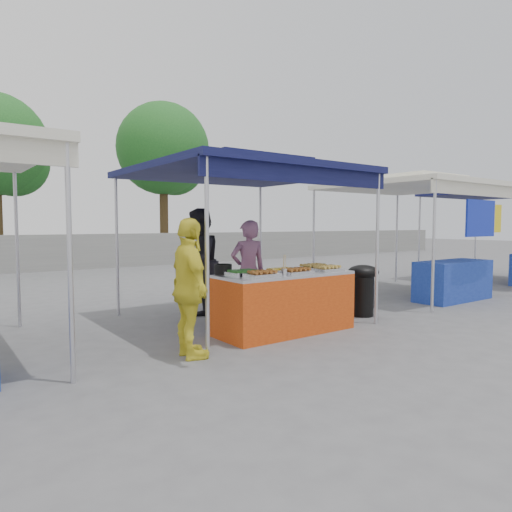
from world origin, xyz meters
TOP-DOWN VIEW (x-y plane):
  - ground_plane at (0.00, 0.00)m, footprint 80.00×80.00m
  - back_wall at (0.00, 11.00)m, footprint 40.00×0.25m
  - main_canopy at (0.00, 0.97)m, footprint 3.20×3.20m
  - neighbor_stall_right at (4.50, 0.57)m, footprint 3.20×3.20m
  - tree_2 at (4.44, 13.22)m, footprint 3.90×3.90m
  - vendor_table at (0.00, -0.10)m, footprint 2.00×0.80m
  - food_tray_fl at (-0.59, -0.34)m, footprint 0.42×0.30m
  - food_tray_fm at (-0.01, -0.34)m, footprint 0.42×0.30m
  - food_tray_fr at (0.61, -0.33)m, footprint 0.42×0.30m
  - food_tray_bl at (-0.66, -0.01)m, footprint 0.42×0.30m
  - food_tray_bm at (-0.04, -0.04)m, footprint 0.42×0.30m
  - food_tray_br at (0.63, 0.00)m, footprint 0.42×0.30m
  - cooking_pot at (-0.81, 0.26)m, footprint 0.24×0.24m
  - skewer_cup at (-0.25, -0.38)m, footprint 0.07×0.07m
  - wok_burner at (1.80, 0.01)m, footprint 0.52×0.52m
  - crate_left at (-0.50, 0.49)m, footprint 0.55×0.39m
  - crate_right at (0.41, 0.57)m, footprint 0.45×0.31m
  - crate_stacked at (0.41, 0.57)m, footprint 0.42×0.29m
  - vendor_woman at (-0.01, 0.80)m, footprint 0.65×0.50m
  - helper_man at (-0.35, 1.77)m, footprint 1.11×1.07m
  - customer_person at (-1.69, -0.42)m, footprint 0.54×1.00m

SIDE VIEW (x-z plane):
  - ground_plane at x=0.00m, z-range 0.00..0.00m
  - crate_right at x=0.41m, z-range 0.00..0.27m
  - crate_left at x=-0.50m, z-range 0.00..0.33m
  - crate_stacked at x=0.41m, z-range 0.27..0.52m
  - vendor_table at x=0.00m, z-range 0.00..0.85m
  - wok_burner at x=1.80m, z-range 0.08..0.95m
  - back_wall at x=0.00m, z-range 0.00..1.20m
  - vendor_woman at x=-0.01m, z-range 0.00..1.60m
  - customer_person at x=-1.69m, z-range 0.00..1.61m
  - food_tray_fl at x=-0.59m, z-range 0.85..0.92m
  - food_tray_fm at x=-0.01m, z-range 0.85..0.92m
  - food_tray_fr at x=0.61m, z-range 0.85..0.92m
  - food_tray_bl at x=-0.66m, z-range 0.85..0.92m
  - food_tray_bm at x=-0.04m, z-range 0.85..0.92m
  - food_tray_br at x=0.63m, z-range 0.85..0.92m
  - skewer_cup at x=-0.25m, z-range 0.85..0.94m
  - helper_man at x=-0.35m, z-range 0.00..1.81m
  - cooking_pot at x=-0.81m, z-range 0.85..0.99m
  - neighbor_stall_right at x=4.50m, z-range 0.32..2.89m
  - main_canopy at x=0.00m, z-range 1.08..3.65m
  - tree_2 at x=4.44m, z-range 1.23..7.93m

